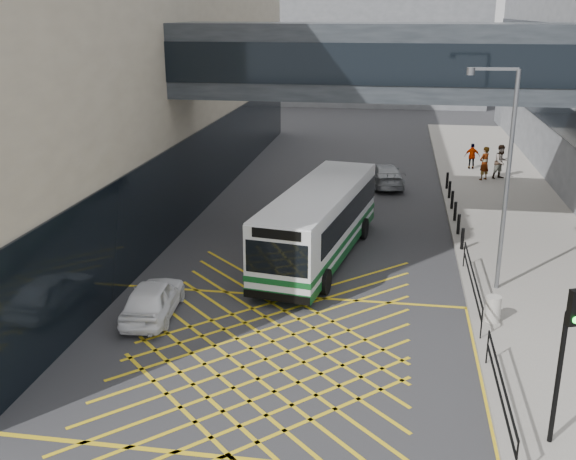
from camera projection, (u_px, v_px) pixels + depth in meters
The scene contains 17 objects.
ground at pixel (266, 359), 19.23m from camera, with size 120.00×120.00×0.00m, color #333335.
building_far at pixel (352, 15), 73.01m from camera, with size 28.00×16.00×18.00m, color slate.
skybridge at pixel (391, 61), 27.69m from camera, with size 20.00×4.10×3.00m.
pavement at pixel (512, 219), 31.91m from camera, with size 6.00×54.00×0.16m, color gray.
box_junction at pixel (266, 359), 19.23m from camera, with size 12.00×9.00×0.01m.
bus at pixel (320, 221), 26.63m from camera, with size 3.99×10.56×2.89m.
car_white at pixel (153, 298), 21.76m from camera, with size 1.62×3.96×1.26m, color white.
car_dark at pixel (343, 193), 34.26m from camera, with size 1.60×4.08×1.28m, color black.
car_silver at pixel (385, 174), 37.99m from camera, with size 1.82×4.31×1.34m, color gray.
traffic_light at pixel (566, 345), 14.45m from camera, with size 0.31×0.46×3.82m.
street_lamp at pixel (503, 168), 22.44m from camera, with size 1.73×0.35×7.60m.
litter_bin at pixel (493, 309), 21.13m from camera, with size 0.48×0.48×0.83m, color #ADA89E.
kerb_railings at pixel (483, 320), 19.69m from camera, with size 0.05×12.54×1.00m.
bollards at pixel (454, 205), 32.16m from camera, with size 0.14×10.14×0.90m.
pedestrian_a at pixel (484, 163), 38.59m from camera, with size 0.76×0.55×1.92m, color gray.
pedestrian_b at pixel (501, 162), 38.86m from camera, with size 0.96×0.56×1.97m, color gray.
pedestrian_c at pixel (472, 156), 41.35m from camera, with size 0.92×0.44×1.56m, color gray.
Camera 1 is at (3.37, -16.80, 9.50)m, focal length 42.00 mm.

